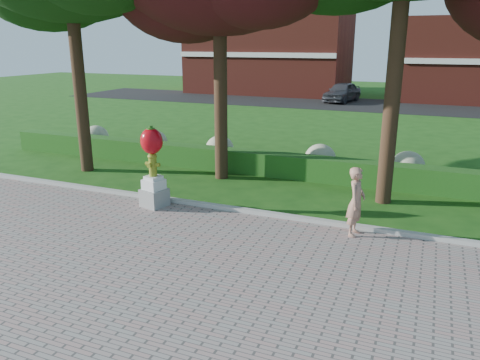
{
  "coord_description": "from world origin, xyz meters",
  "views": [
    {
      "loc": [
        4.62,
        -8.24,
        4.56
      ],
      "look_at": [
        0.78,
        1.0,
        1.6
      ],
      "focal_mm": 35.0,
      "sensor_mm": 36.0,
      "label": 1
    }
  ],
  "objects": [
    {
      "name": "hydrangea_row",
      "position": [
        0.57,
        8.0,
        0.55
      ],
      "size": [
        20.1,
        1.1,
        0.99
      ],
      "color": "#ACB087",
      "rests_on": "ground"
    },
    {
      "name": "street",
      "position": [
        0.0,
        28.0,
        0.01
      ],
      "size": [
        50.0,
        8.0,
        0.02
      ],
      "primitive_type": "cube",
      "color": "black",
      "rests_on": "ground"
    },
    {
      "name": "woman",
      "position": [
        3.13,
        2.6,
        0.89
      ],
      "size": [
        0.46,
        0.65,
        1.7
      ],
      "primitive_type": "imported",
      "rotation": [
        0.0,
        0.0,
        1.48
      ],
      "color": "#AD7963",
      "rests_on": "walkway"
    },
    {
      "name": "building_left",
      "position": [
        -10.0,
        34.0,
        3.5
      ],
      "size": [
        14.0,
        8.0,
        7.0
      ],
      "primitive_type": "cube",
      "color": "maroon",
      "rests_on": "ground"
    },
    {
      "name": "ground",
      "position": [
        0.0,
        0.0,
        0.0
      ],
      "size": [
        100.0,
        100.0,
        0.0
      ],
      "primitive_type": "plane",
      "color": "#194912",
      "rests_on": "ground"
    },
    {
      "name": "parked_car",
      "position": [
        -2.23,
        29.12,
        0.78
      ],
      "size": [
        2.6,
        4.73,
        1.52
      ],
      "primitive_type": "imported",
      "rotation": [
        0.0,
        0.0,
        -0.19
      ],
      "color": "#404247",
      "rests_on": "street"
    },
    {
      "name": "curb",
      "position": [
        0.0,
        3.0,
        0.07
      ],
      "size": [
        40.0,
        0.18,
        0.15
      ],
      "primitive_type": "cube",
      "color": "#ADADA5",
      "rests_on": "ground"
    },
    {
      "name": "hydrant_sculpture",
      "position": [
        -2.49,
        2.5,
        1.27
      ],
      "size": [
        0.77,
        0.77,
        2.32
      ],
      "rotation": [
        0.0,
        0.0,
        -0.25
      ],
      "color": "gray",
      "rests_on": "walkway"
    },
    {
      "name": "lawn_hedge",
      "position": [
        0.0,
        7.0,
        0.4
      ],
      "size": [
        24.0,
        0.7,
        0.8
      ],
      "primitive_type": "cube",
      "color": "#174D16",
      "rests_on": "ground"
    }
  ]
}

